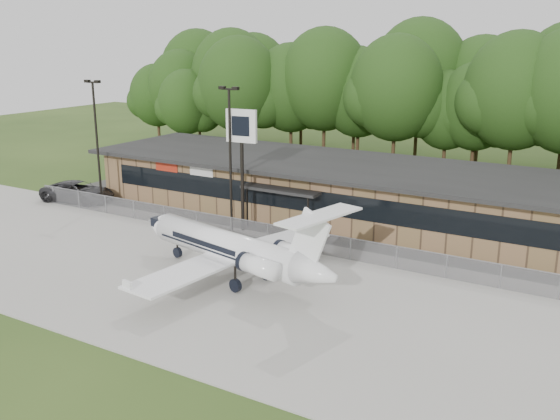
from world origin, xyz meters
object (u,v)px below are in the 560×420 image
Objects in this scene: business_jet at (234,249)px; terminal at (340,189)px; pole_sign at (242,139)px; suv at (78,192)px.

terminal is at bearing 104.69° from business_jet.
terminal is at bearing 53.35° from pole_sign.
terminal is 15.29m from business_jet.
business_jet is at bearing -87.66° from terminal.
pole_sign is at bearing 133.13° from business_jet.
terminal is 9.43m from pole_sign.
business_jet is 1.79× the size of pole_sign.
terminal is 4.71× the size of pole_sign.
pole_sign is (16.56, 0.27, 5.79)m from suv.
business_jet is at bearing -120.34° from suv.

